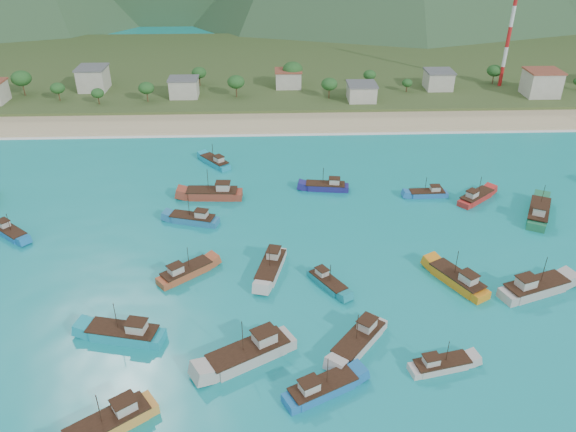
{
  "coord_description": "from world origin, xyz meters",
  "views": [
    {
      "loc": [
        -8.68,
        -79.39,
        59.11
      ],
      "look_at": [
        -5.05,
        18.0,
        3.0
      ],
      "focal_mm": 35.0,
      "sensor_mm": 36.0,
      "label": 1
    }
  ],
  "objects_px": {
    "boat_8": "(271,268)",
    "boat_13": "(476,198)",
    "boat_22": "(359,341)",
    "boat_4": "(535,288)",
    "boat_7": "(326,187)",
    "boat_3": "(458,280)",
    "boat_15": "(250,353)",
    "boat_6": "(427,194)",
    "boat_12": "(10,233)",
    "boat_14": "(213,194)",
    "boat_20": "(441,365)",
    "radio_tower": "(511,27)",
    "boat_2": "(194,219)",
    "boat_17": "(322,389)",
    "boat_24": "(125,334)",
    "boat_19": "(327,283)",
    "boat_11": "(110,423)",
    "boat_21": "(538,213)",
    "boat_23": "(186,272)",
    "boat_18": "(215,162)"
  },
  "relations": [
    {
      "from": "boat_13",
      "to": "boat_22",
      "type": "xyz_separation_m",
      "value": [
        -32.64,
        -44.76,
        0.15
      ]
    },
    {
      "from": "boat_6",
      "to": "boat_12",
      "type": "xyz_separation_m",
      "value": [
        -87.29,
        -13.48,
        0.08
      ]
    },
    {
      "from": "boat_19",
      "to": "boat_21",
      "type": "height_order",
      "value": "boat_21"
    },
    {
      "from": "boat_4",
      "to": "boat_12",
      "type": "bearing_deg",
      "value": -122.81
    },
    {
      "from": "boat_4",
      "to": "boat_19",
      "type": "distance_m",
      "value": 35.16
    },
    {
      "from": "boat_2",
      "to": "boat_3",
      "type": "distance_m",
      "value": 53.43
    },
    {
      "from": "boat_19",
      "to": "boat_24",
      "type": "bearing_deg",
      "value": -11.9
    },
    {
      "from": "boat_2",
      "to": "boat_4",
      "type": "relative_size",
      "value": 0.81
    },
    {
      "from": "boat_4",
      "to": "boat_24",
      "type": "height_order",
      "value": "boat_4"
    },
    {
      "from": "boat_14",
      "to": "boat_13",
      "type": "bearing_deg",
      "value": -90.24
    },
    {
      "from": "boat_6",
      "to": "boat_22",
      "type": "relative_size",
      "value": 0.79
    },
    {
      "from": "boat_12",
      "to": "boat_22",
      "type": "height_order",
      "value": "boat_22"
    },
    {
      "from": "boat_2",
      "to": "boat_21",
      "type": "bearing_deg",
      "value": -74.53
    },
    {
      "from": "boat_15",
      "to": "boat_24",
      "type": "height_order",
      "value": "boat_15"
    },
    {
      "from": "boat_17",
      "to": "boat_18",
      "type": "height_order",
      "value": "boat_17"
    },
    {
      "from": "boat_12",
      "to": "boat_20",
      "type": "xyz_separation_m",
      "value": [
        75.79,
        -39.02,
        -0.04
      ]
    },
    {
      "from": "boat_8",
      "to": "boat_13",
      "type": "relative_size",
      "value": 1.21
    },
    {
      "from": "boat_20",
      "to": "radio_tower",
      "type": "bearing_deg",
      "value": 143.92
    },
    {
      "from": "boat_4",
      "to": "boat_8",
      "type": "height_order",
      "value": "boat_4"
    },
    {
      "from": "boat_11",
      "to": "boat_12",
      "type": "xyz_separation_m",
      "value": [
        -31.05,
        47.73,
        -0.25
      ]
    },
    {
      "from": "boat_22",
      "to": "boat_23",
      "type": "xyz_separation_m",
      "value": [
        -28.2,
        18.71,
        -0.13
      ]
    },
    {
      "from": "boat_3",
      "to": "boat_12",
      "type": "relative_size",
      "value": 1.31
    },
    {
      "from": "boat_18",
      "to": "boat_7",
      "type": "bearing_deg",
      "value": -67.37
    },
    {
      "from": "radio_tower",
      "to": "boat_15",
      "type": "distance_m",
      "value": 152.87
    },
    {
      "from": "radio_tower",
      "to": "boat_21",
      "type": "bearing_deg",
      "value": -105.23
    },
    {
      "from": "radio_tower",
      "to": "boat_24",
      "type": "height_order",
      "value": "radio_tower"
    },
    {
      "from": "boat_3",
      "to": "boat_15",
      "type": "xyz_separation_m",
      "value": [
        -35.7,
        -16.83,
        0.21
      ]
    },
    {
      "from": "boat_8",
      "to": "boat_20",
      "type": "distance_m",
      "value": 34.5
    },
    {
      "from": "boat_8",
      "to": "boat_14",
      "type": "distance_m",
      "value": 31.34
    },
    {
      "from": "boat_4",
      "to": "boat_15",
      "type": "relative_size",
      "value": 0.96
    },
    {
      "from": "boat_3",
      "to": "boat_11",
      "type": "height_order",
      "value": "boat_11"
    },
    {
      "from": "radio_tower",
      "to": "boat_6",
      "type": "xyz_separation_m",
      "value": [
        -44.57,
        -76.95,
        -20.72
      ]
    },
    {
      "from": "boat_6",
      "to": "boat_11",
      "type": "xyz_separation_m",
      "value": [
        -56.24,
        -61.21,
        0.33
      ]
    },
    {
      "from": "boat_17",
      "to": "boat_21",
      "type": "relative_size",
      "value": 0.85
    },
    {
      "from": "boat_3",
      "to": "boat_7",
      "type": "relative_size",
      "value": 1.14
    },
    {
      "from": "radio_tower",
      "to": "boat_17",
      "type": "xyz_separation_m",
      "value": [
        -73.52,
        -133.39,
        -20.49
      ]
    },
    {
      "from": "radio_tower",
      "to": "boat_7",
      "type": "xyz_separation_m",
      "value": [
        -67.05,
        -72.89,
        -20.58
      ]
    },
    {
      "from": "boat_15",
      "to": "boat_20",
      "type": "xyz_separation_m",
      "value": [
        27.29,
        -2.92,
        -0.48
      ]
    },
    {
      "from": "boat_2",
      "to": "boat_23",
      "type": "xyz_separation_m",
      "value": [
        0.66,
        -18.76,
        0.01
      ]
    },
    {
      "from": "boat_2",
      "to": "boat_13",
      "type": "relative_size",
      "value": 1.09
    },
    {
      "from": "boat_11",
      "to": "boat_15",
      "type": "xyz_separation_m",
      "value": [
        17.45,
        11.63,
        0.19
      ]
    },
    {
      "from": "boat_12",
      "to": "boat_14",
      "type": "xyz_separation_m",
      "value": [
        39.21,
        14.46,
        0.34
      ]
    },
    {
      "from": "boat_4",
      "to": "boat_7",
      "type": "xyz_separation_m",
      "value": [
        -31.71,
        39.74,
        -0.29
      ]
    },
    {
      "from": "boat_13",
      "to": "boat_17",
      "type": "distance_m",
      "value": 66.66
    },
    {
      "from": "boat_13",
      "to": "boat_20",
      "type": "height_order",
      "value": "boat_13"
    },
    {
      "from": "boat_14",
      "to": "boat_20",
      "type": "bearing_deg",
      "value": -142.47
    },
    {
      "from": "radio_tower",
      "to": "boat_24",
      "type": "bearing_deg",
      "value": -130.19
    },
    {
      "from": "boat_7",
      "to": "boat_14",
      "type": "xyz_separation_m",
      "value": [
        -25.61,
        -3.08,
        0.27
      ]
    },
    {
      "from": "boat_23",
      "to": "boat_24",
      "type": "bearing_deg",
      "value": -64.31
    },
    {
      "from": "boat_4",
      "to": "boat_20",
      "type": "bearing_deg",
      "value": -70.81
    }
  ]
}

